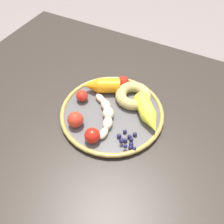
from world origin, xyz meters
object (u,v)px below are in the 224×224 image
dining_table (116,146)px  carrot_yellow (148,113)px  banana (106,114)px  tomato_near (92,136)px  donut (132,95)px  tomato_mid (123,82)px  tomato_far (75,120)px  plate (112,113)px  tomato_extra (82,96)px  carrot_orange (102,86)px  blueberry_pile (127,140)px

dining_table → carrot_yellow: size_ratio=9.65×
banana → tomato_near: bearing=-85.6°
dining_table → carrot_yellow: 0.15m
donut → tomato_mid: bearing=141.0°
donut → tomato_far: 0.18m
plate → tomato_mid: size_ratio=8.24×
dining_table → tomato_extra: (-0.13, 0.04, 0.11)m
plate → tomato_near: (-0.00, -0.10, 0.02)m
tomato_far → dining_table: bearing=24.8°
carrot_orange → tomato_extra: 0.07m
donut → tomato_near: 0.18m
blueberry_pile → tomato_near: bearing=-155.9°
plate → tomato_extra: 0.10m
plate → donut: 0.08m
donut → tomato_extra: (-0.12, -0.07, 0.00)m
banana → tomato_far: 0.08m
dining_table → tomato_extra: tomato_extra is taller
carrot_orange → donut: bearing=6.8°
plate → tomato_mid: tomato_mid is taller
tomato_far → tomato_extra: 0.09m
dining_table → banana: banana is taller
tomato_near → tomato_far: tomato_far is taller
carrot_orange → banana: bearing=-54.9°
dining_table → banana: (-0.04, 0.02, 0.11)m
dining_table → blueberry_pile: (0.05, -0.03, 0.10)m
banana → carrot_yellow: bearing=25.0°
plate → tomato_far: tomato_far is taller
tomato_near → donut: bearing=81.1°
plate → donut: (0.03, 0.07, 0.02)m
dining_table → carrot_yellow: bearing=45.1°
plate → banana: banana is taller
donut → tomato_mid: 0.06m
donut → carrot_orange: bearing=-173.2°
banana → tomato_mid: (-0.01, 0.13, 0.00)m
carrot_orange → tomato_far: bearing=-89.8°
tomato_far → carrot_yellow: bearing=34.0°
carrot_yellow → tomato_near: 0.16m
donut → blueberry_pile: donut is taller
banana → tomato_extra: size_ratio=4.08×
tomato_near → tomato_extra: size_ratio=1.18×
tomato_near → tomato_mid: bearing=94.8°
plate → carrot_orange: carrot_orange is taller
blueberry_pile → tomato_mid: 0.20m
dining_table → tomato_near: (-0.03, -0.07, 0.12)m
tomato_extra → tomato_far: bearing=-68.5°
carrot_orange → tomato_near: (0.06, -0.16, -0.00)m
carrot_yellow → tomato_far: size_ratio=2.80×
banana → tomato_extra: bearing=165.1°
carrot_orange → carrot_yellow: 0.16m
donut → tomato_extra: bearing=-150.8°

